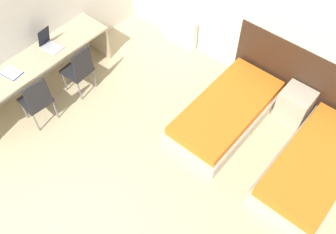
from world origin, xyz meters
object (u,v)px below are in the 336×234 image
at_px(nightstand, 295,104).
at_px(chair_near_notebook, 37,99).
at_px(bed_near_door, 314,167).
at_px(laptop, 49,44).
at_px(chair_near_laptop, 79,69).
at_px(bed_near_window, 226,112).

height_order(nightstand, chair_near_notebook, chair_near_notebook).
xyz_separation_m(bed_near_door, laptop, (-4.27, -1.13, 0.61)).
distance_m(chair_near_laptop, chair_near_notebook, 0.85).
height_order(bed_near_door, nightstand, nightstand).
bearing_deg(chair_near_laptop, chair_near_notebook, -93.84).
bearing_deg(laptop, chair_near_laptop, 3.48).
xyz_separation_m(nightstand, laptop, (-3.51, -1.92, 0.54)).
bearing_deg(laptop, bed_near_door, 9.15).
xyz_separation_m(bed_near_window, chair_near_laptop, (-2.21, -1.04, 0.33)).
relative_size(chair_near_laptop, chair_near_notebook, 1.00).
xyz_separation_m(chair_near_laptop, chair_near_notebook, (-0.00, -0.85, 0.00)).
distance_m(chair_near_laptop, laptop, 0.61).
bearing_deg(chair_near_laptop, bed_near_window, 21.39).
relative_size(chair_near_notebook, laptop, 2.64).
relative_size(bed_near_window, nightstand, 3.87).
xyz_separation_m(chair_near_notebook, laptop, (-0.54, 0.76, 0.28)).
height_order(bed_near_door, chair_near_laptop, chair_near_laptop).
relative_size(nightstand, laptop, 1.46).
bearing_deg(laptop, bed_near_window, 16.65).
height_order(nightstand, chair_near_laptop, chair_near_laptop).
distance_m(bed_near_door, chair_near_notebook, 4.19).
xyz_separation_m(bed_near_door, chair_near_laptop, (-3.73, -1.04, 0.33)).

